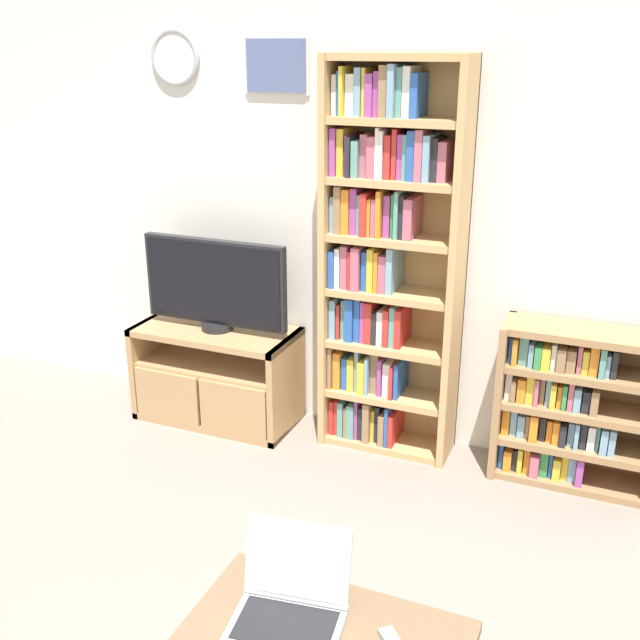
# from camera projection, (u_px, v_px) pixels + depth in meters

# --- Properties ---
(wall_back) EXTENTS (6.98, 0.09, 2.60)m
(wall_back) POSITION_uv_depth(u_px,v_px,m) (412.00, 204.00, 3.84)
(wall_back) COLOR silver
(wall_back) RESTS_ON ground_plane
(tv_stand) EXTENTS (0.93, 0.44, 0.56)m
(tv_stand) POSITION_uv_depth(u_px,v_px,m) (216.00, 374.00, 4.33)
(tv_stand) COLOR tan
(tv_stand) RESTS_ON ground_plane
(television) EXTENTS (0.86, 0.18, 0.52)m
(television) POSITION_uv_depth(u_px,v_px,m) (215.00, 284.00, 4.15)
(television) COLOR black
(television) RESTS_ON tv_stand
(bookshelf_tall) EXTENTS (0.70, 0.29, 2.04)m
(bookshelf_tall) POSITION_uv_depth(u_px,v_px,m) (385.00, 261.00, 3.81)
(bookshelf_tall) COLOR tan
(bookshelf_tall) RESTS_ON ground_plane
(bookshelf_short) EXTENTS (0.78, 0.29, 0.82)m
(bookshelf_short) POSITION_uv_depth(u_px,v_px,m) (569.00, 406.00, 3.68)
(bookshelf_short) COLOR #9E754C
(bookshelf_short) RESTS_ON ground_plane
(laptop) EXTENTS (0.36, 0.34, 0.27)m
(laptop) POSITION_uv_depth(u_px,v_px,m) (290.00, 600.00, 2.21)
(laptop) COLOR #B7BABC
(laptop) RESTS_ON coffee_table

